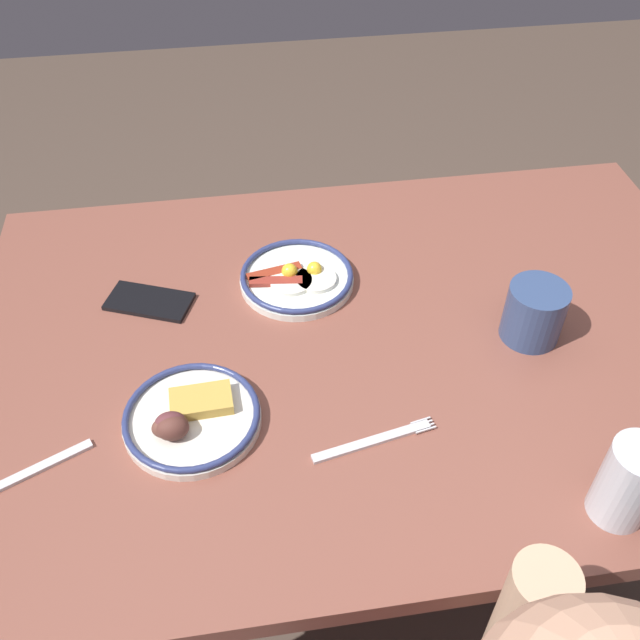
{
  "coord_description": "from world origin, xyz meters",
  "views": [
    {
      "loc": [
        0.2,
        0.79,
        1.57
      ],
      "look_at": [
        0.08,
        -0.02,
        0.78
      ],
      "focal_mm": 39.24,
      "sensor_mm": 36.0,
      "label": 1
    }
  ],
  "objects_px": {
    "drinking_glass": "(627,485)",
    "cell_phone": "(149,301)",
    "plate_near_main": "(297,278)",
    "fork_near": "(375,440)",
    "plate_center_pancakes": "(189,418)",
    "butter_knife": "(12,481)",
    "coffee_mug": "(534,311)"
  },
  "relations": [
    {
      "from": "drinking_glass",
      "to": "cell_phone",
      "type": "relative_size",
      "value": 0.89
    },
    {
      "from": "plate_near_main",
      "to": "fork_near",
      "type": "xyz_separation_m",
      "value": [
        -0.07,
        0.36,
        -0.01
      ]
    },
    {
      "from": "plate_center_pancakes",
      "to": "drinking_glass",
      "type": "height_order",
      "value": "drinking_glass"
    },
    {
      "from": "cell_phone",
      "to": "butter_knife",
      "type": "bearing_deg",
      "value": 84.38
    },
    {
      "from": "plate_center_pancakes",
      "to": "drinking_glass",
      "type": "distance_m",
      "value": 0.6
    },
    {
      "from": "plate_near_main",
      "to": "coffee_mug",
      "type": "height_order",
      "value": "coffee_mug"
    },
    {
      "from": "drinking_glass",
      "to": "plate_center_pancakes",
      "type": "bearing_deg",
      "value": -22.1
    },
    {
      "from": "coffee_mug",
      "to": "fork_near",
      "type": "distance_m",
      "value": 0.35
    },
    {
      "from": "plate_center_pancakes",
      "to": "butter_knife",
      "type": "xyz_separation_m",
      "value": [
        0.24,
        0.06,
        -0.01
      ]
    },
    {
      "from": "drinking_glass",
      "to": "fork_near",
      "type": "bearing_deg",
      "value": -27.89
    },
    {
      "from": "fork_near",
      "to": "cell_phone",
      "type": "bearing_deg",
      "value": -46.6
    },
    {
      "from": "plate_center_pancakes",
      "to": "drinking_glass",
      "type": "bearing_deg",
      "value": 157.9
    },
    {
      "from": "plate_near_main",
      "to": "drinking_glass",
      "type": "bearing_deg",
      "value": 124.86
    },
    {
      "from": "drinking_glass",
      "to": "cell_phone",
      "type": "distance_m",
      "value": 0.79
    },
    {
      "from": "drinking_glass",
      "to": "fork_near",
      "type": "xyz_separation_m",
      "value": [
        0.29,
        -0.15,
        -0.05
      ]
    },
    {
      "from": "butter_knife",
      "to": "coffee_mug",
      "type": "bearing_deg",
      "value": -168.03
    },
    {
      "from": "plate_near_main",
      "to": "drinking_glass",
      "type": "height_order",
      "value": "drinking_glass"
    },
    {
      "from": "coffee_mug",
      "to": "fork_near",
      "type": "xyz_separation_m",
      "value": [
        0.3,
        0.18,
        -0.05
      ]
    },
    {
      "from": "plate_near_main",
      "to": "butter_knife",
      "type": "relative_size",
      "value": 0.96
    },
    {
      "from": "coffee_mug",
      "to": "butter_knife",
      "type": "relative_size",
      "value": 0.61
    },
    {
      "from": "cell_phone",
      "to": "fork_near",
      "type": "height_order",
      "value": "cell_phone"
    },
    {
      "from": "coffee_mug",
      "to": "butter_knife",
      "type": "xyz_separation_m",
      "value": [
        0.8,
        0.17,
        -0.05
      ]
    },
    {
      "from": "plate_near_main",
      "to": "plate_center_pancakes",
      "type": "distance_m",
      "value": 0.35
    },
    {
      "from": "plate_near_main",
      "to": "cell_phone",
      "type": "relative_size",
      "value": 1.4
    },
    {
      "from": "fork_near",
      "to": "drinking_glass",
      "type": "bearing_deg",
      "value": 152.11
    },
    {
      "from": "drinking_glass",
      "to": "butter_knife",
      "type": "bearing_deg",
      "value": -11.5
    },
    {
      "from": "fork_near",
      "to": "butter_knife",
      "type": "distance_m",
      "value": 0.5
    },
    {
      "from": "drinking_glass",
      "to": "fork_near",
      "type": "height_order",
      "value": "drinking_glass"
    },
    {
      "from": "plate_near_main",
      "to": "drinking_glass",
      "type": "relative_size",
      "value": 1.58
    },
    {
      "from": "coffee_mug",
      "to": "cell_phone",
      "type": "distance_m",
      "value": 0.64
    },
    {
      "from": "cell_phone",
      "to": "fork_near",
      "type": "relative_size",
      "value": 0.77
    },
    {
      "from": "plate_near_main",
      "to": "fork_near",
      "type": "distance_m",
      "value": 0.36
    }
  ]
}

